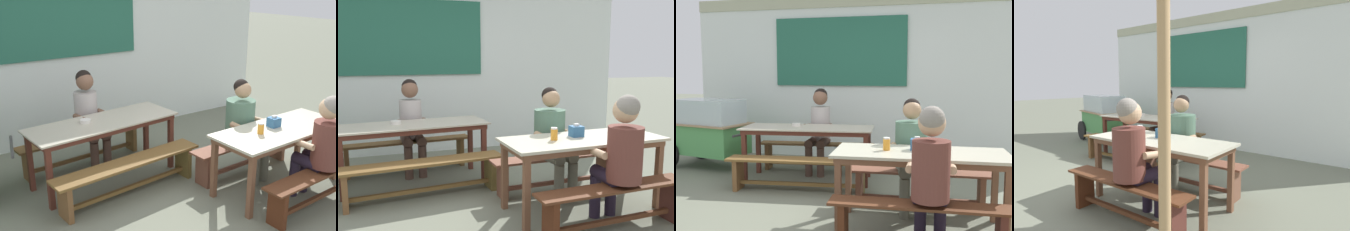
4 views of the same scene
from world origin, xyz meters
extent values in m
plane|color=slate|center=(0.00, 0.00, 0.00)|extent=(40.00, 40.00, 0.00)
cube|color=white|center=(0.00, 2.74, 1.33)|extent=(6.48, 0.12, 2.66)
cube|color=#286751|center=(-0.51, 2.65, 1.90)|extent=(2.34, 0.03, 1.19)
cube|color=#B2B696|center=(0.00, 2.76, 2.76)|extent=(6.48, 0.20, 0.20)
cube|color=#B7AE98|center=(-0.61, 1.17, 0.76)|extent=(1.90, 0.84, 0.02)
cube|color=#55291F|center=(-0.61, 1.17, 0.72)|extent=(1.81, 0.77, 0.06)
cube|color=#55291F|center=(0.20, 1.52, 0.34)|extent=(0.07, 0.07, 0.69)
cube|color=#55291F|center=(0.25, 0.98, 0.34)|extent=(0.07, 0.07, 0.69)
cube|color=#55291F|center=(-1.48, 1.37, 0.34)|extent=(0.07, 0.07, 0.69)
cube|color=#55291F|center=(-1.43, 0.82, 0.34)|extent=(0.07, 0.07, 0.69)
cube|color=beige|center=(0.99, -0.20, 0.75)|extent=(1.71, 0.75, 0.03)
cube|color=brown|center=(0.99, -0.20, 0.71)|extent=(1.63, 0.69, 0.06)
cube|color=brown|center=(1.74, 0.11, 0.34)|extent=(0.06, 0.06, 0.68)
cube|color=brown|center=(1.76, -0.45, 0.34)|extent=(0.06, 0.06, 0.68)
cube|color=brown|center=(0.22, 0.05, 0.34)|extent=(0.06, 0.06, 0.68)
cube|color=brown|center=(0.24, -0.51, 0.34)|extent=(0.06, 0.06, 0.68)
cube|color=brown|center=(-0.67, 1.73, 0.42)|extent=(1.81, 0.41, 0.03)
cube|color=brown|center=(0.11, 1.80, 0.20)|extent=(0.08, 0.21, 0.40)
cube|color=brown|center=(-1.44, 1.65, 0.20)|extent=(0.08, 0.21, 0.40)
cube|color=brown|center=(-0.67, 1.73, 0.10)|extent=(1.52, 0.19, 0.04)
cube|color=brown|center=(-0.56, 0.62, 0.42)|extent=(1.89, 0.48, 0.03)
cube|color=brown|center=(0.25, 0.69, 0.20)|extent=(0.08, 0.26, 0.40)
cube|color=brown|center=(-1.37, 0.54, 0.20)|extent=(0.08, 0.26, 0.40)
cube|color=brown|center=(-0.56, 0.62, 0.10)|extent=(1.59, 0.19, 0.04)
cube|color=brown|center=(0.97, 0.36, 0.42)|extent=(1.61, 0.33, 0.02)
cube|color=brown|center=(1.65, 0.38, 0.20)|extent=(0.07, 0.23, 0.41)
cube|color=brown|center=(0.29, 0.33, 0.20)|extent=(0.07, 0.23, 0.41)
cube|color=brown|center=(0.97, 0.36, 0.10)|extent=(1.32, 0.10, 0.04)
cube|color=#562F1A|center=(1.01, -0.76, 0.42)|extent=(1.57, 0.31, 0.02)
cube|color=#522715|center=(0.35, -0.79, 0.20)|extent=(0.07, 0.22, 0.41)
cube|color=#4D9A52|center=(-2.42, 1.54, 0.47)|extent=(1.31, 0.89, 0.47)
cube|color=silver|center=(-2.42, 1.54, 0.90)|extent=(1.18, 0.80, 0.40)
cube|color=#A2815B|center=(-2.42, 1.54, 0.71)|extent=(1.41, 0.98, 0.02)
cylinder|color=black|center=(-2.88, 2.00, 0.23)|extent=(0.46, 0.15, 0.46)
cylinder|color=#333333|center=(-1.89, 1.42, 0.11)|extent=(0.05, 0.05, 0.23)
cylinder|color=#3F3F3F|center=(-1.66, 1.37, 0.61)|extent=(0.17, 0.64, 0.04)
cylinder|color=#616152|center=(0.84, 0.00, 0.22)|extent=(0.11, 0.11, 0.43)
cylinder|color=#616152|center=(1.01, 0.02, 0.22)|extent=(0.11, 0.11, 0.43)
cylinder|color=#616152|center=(0.81, 0.17, 0.48)|extent=(0.18, 0.40, 0.13)
cylinder|color=#616152|center=(0.99, 0.19, 0.48)|extent=(0.18, 0.40, 0.13)
cylinder|color=#4D705C|center=(0.88, 0.35, 0.73)|extent=(0.36, 0.36, 0.52)
sphere|color=tan|center=(0.88, 0.33, 1.12)|extent=(0.20, 0.20, 0.20)
sphere|color=black|center=(0.88, 0.36, 1.16)|extent=(0.19, 0.19, 0.19)
cylinder|color=tan|center=(0.70, 0.15, 0.72)|extent=(0.11, 0.31, 0.10)
cylinder|color=tan|center=(1.10, 0.20, 0.72)|extent=(0.11, 0.31, 0.07)
cylinder|color=#251C2D|center=(1.19, -0.44, 0.22)|extent=(0.11, 0.11, 0.43)
cylinder|color=#251C2D|center=(1.01, -0.44, 0.22)|extent=(0.11, 0.11, 0.43)
cylinder|color=#251C2D|center=(1.19, -0.60, 0.48)|extent=(0.14, 0.35, 0.13)
cylinder|color=#251C2D|center=(1.01, -0.60, 0.48)|extent=(0.14, 0.35, 0.13)
cylinder|color=brown|center=(1.10, -0.76, 0.73)|extent=(0.32, 0.32, 0.51)
sphere|color=tan|center=(1.10, -0.74, 1.12)|extent=(0.23, 0.23, 0.23)
sphere|color=gray|center=(1.10, -0.77, 1.16)|extent=(0.21, 0.21, 0.21)
cylinder|color=tan|center=(1.28, -0.58, 0.71)|extent=(0.07, 0.31, 0.10)
cylinder|color=tan|center=(0.92, -0.58, 0.71)|extent=(0.07, 0.30, 0.08)
cylinder|color=#4B352C|center=(-0.67, 1.35, 0.22)|extent=(0.11, 0.11, 0.43)
cylinder|color=#4B352C|center=(-0.49, 1.36, 0.22)|extent=(0.11, 0.11, 0.43)
cylinder|color=#4B352C|center=(-0.67, 1.54, 0.48)|extent=(0.15, 0.42, 0.13)
cylinder|color=#4B352C|center=(-0.49, 1.55, 0.48)|extent=(0.15, 0.42, 0.13)
cylinder|color=#BAB2AE|center=(-0.59, 1.73, 0.74)|extent=(0.30, 0.30, 0.53)
sphere|color=brown|center=(-0.59, 1.71, 1.15)|extent=(0.23, 0.23, 0.23)
sphere|color=black|center=(-0.59, 1.74, 1.19)|extent=(0.21, 0.21, 0.21)
cylinder|color=brown|center=(-0.76, 1.55, 0.72)|extent=(0.08, 0.31, 0.10)
cylinder|color=brown|center=(-0.41, 1.56, 0.72)|extent=(0.08, 0.30, 0.08)
cube|color=#2E6090|center=(0.96, -0.12, 0.82)|extent=(0.13, 0.12, 0.11)
cube|color=white|center=(0.96, -0.12, 0.89)|extent=(0.05, 0.03, 0.02)
cylinder|color=orange|center=(0.66, -0.20, 0.82)|extent=(0.07, 0.07, 0.11)
cylinder|color=white|center=(0.66, -0.20, 0.89)|extent=(0.06, 0.06, 0.02)
cylinder|color=silver|center=(-0.81, 1.24, 0.79)|extent=(0.13, 0.13, 0.04)
camera|label=1|loc=(-2.61, -3.22, 2.43)|focal=44.40mm
camera|label=2|loc=(-0.95, -3.45, 1.60)|focal=39.15mm
camera|label=3|loc=(1.10, -3.96, 1.54)|focal=41.07mm
camera|label=4|loc=(3.14, -2.52, 1.42)|focal=29.95mm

